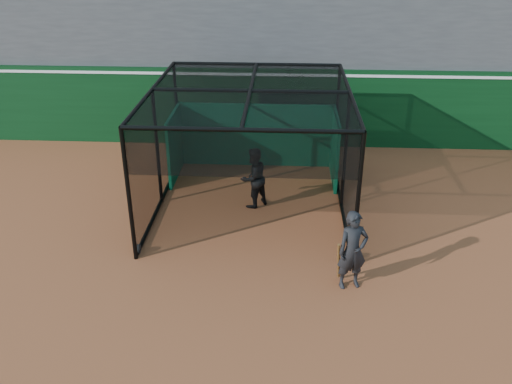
{
  "coord_description": "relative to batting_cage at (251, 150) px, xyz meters",
  "views": [
    {
      "loc": [
        1.26,
        -8.37,
        6.58
      ],
      "look_at": [
        0.7,
        2.0,
        1.4
      ],
      "focal_mm": 38.0,
      "sensor_mm": 36.0,
      "label": 1
    }
  ],
  "objects": [
    {
      "name": "ground",
      "position": [
        -0.45,
        -4.11,
        -1.51
      ],
      "size": [
        120.0,
        120.0,
        0.0
      ],
      "primitive_type": "plane",
      "color": "brown",
      "rests_on": "ground"
    },
    {
      "name": "outfield_wall",
      "position": [
        -0.45,
        4.39,
        -0.22
      ],
      "size": [
        50.0,
        0.5,
        2.5
      ],
      "color": "#093213",
      "rests_on": "ground"
    },
    {
      "name": "batting_cage",
      "position": [
        0.0,
        0.0,
        0.0
      ],
      "size": [
        4.78,
        5.46,
        3.02
      ],
      "color": "black",
      "rests_on": "ground"
    },
    {
      "name": "batter",
      "position": [
        0.08,
        -0.09,
        -0.71
      ],
      "size": [
        0.97,
        0.96,
        1.58
      ],
      "primitive_type": "imported",
      "rotation": [
        0.0,
        0.0,
        3.9
      ],
      "color": "black",
      "rests_on": "ground"
    },
    {
      "name": "on_deck_player",
      "position": [
        2.21,
        -3.44,
        -0.67
      ],
      "size": [
        0.69,
        0.55,
        1.67
      ],
      "color": "black",
      "rests_on": "ground"
    }
  ]
}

